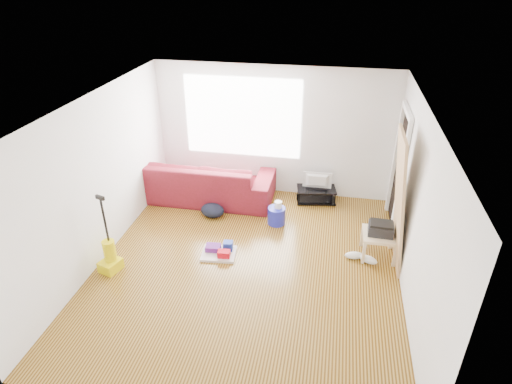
% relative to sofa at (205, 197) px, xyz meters
% --- Properties ---
extents(room, '(4.51, 5.01, 2.51)m').
position_rel_sofa_xyz_m(room, '(1.33, -1.80, 1.25)').
color(room, '#412607').
rests_on(room, ground).
extents(sofa, '(2.67, 1.04, 0.78)m').
position_rel_sofa_xyz_m(sofa, '(0.00, 0.00, 0.00)').
color(sofa, '#5B1217').
rests_on(sofa, ground).
extents(tv_stand, '(0.78, 0.52, 0.27)m').
position_rel_sofa_xyz_m(tv_stand, '(2.15, 0.27, 0.15)').
color(tv_stand, black).
rests_on(tv_stand, ground).
extents(tv, '(0.55, 0.07, 0.31)m').
position_rel_sofa_xyz_m(tv, '(2.15, 0.27, 0.43)').
color(tv, black).
rests_on(tv, tv_stand).
extents(side_table, '(0.52, 0.52, 0.41)m').
position_rel_sofa_xyz_m(side_table, '(3.21, -1.28, 0.35)').
color(side_table, beige).
rests_on(side_table, ground).
extents(printer, '(0.39, 0.30, 0.20)m').
position_rel_sofa_xyz_m(printer, '(3.21, -1.28, 0.51)').
color(printer, black).
rests_on(printer, side_table).
extents(bucket, '(0.31, 0.31, 0.31)m').
position_rel_sofa_xyz_m(bucket, '(1.51, -0.65, 0.00)').
color(bucket, '#1C22AD').
rests_on(bucket, ground).
extents(toilet_paper, '(0.13, 0.13, 0.12)m').
position_rel_sofa_xyz_m(toilet_paper, '(1.54, -0.64, 0.22)').
color(toilet_paper, silver).
rests_on(toilet_paper, bucket).
extents(cleaning_tray, '(0.57, 0.47, 0.19)m').
position_rel_sofa_xyz_m(cleaning_tray, '(0.77, -1.73, 0.06)').
color(cleaning_tray, silver).
rests_on(cleaning_tray, ground).
extents(backpack, '(0.50, 0.43, 0.24)m').
position_rel_sofa_xyz_m(backpack, '(0.34, -0.64, 0.00)').
color(backpack, black).
rests_on(backpack, ground).
extents(sneakers, '(0.52, 0.27, 0.12)m').
position_rel_sofa_xyz_m(sneakers, '(2.96, -1.47, 0.06)').
color(sneakers, silver).
rests_on(sneakers, ground).
extents(vacuum, '(0.33, 0.36, 1.24)m').
position_rel_sofa_xyz_m(vacuum, '(-0.74, -2.38, 0.23)').
color(vacuum, '#DFCD07').
rests_on(vacuum, ground).
extents(door_panel, '(0.26, 0.84, 2.09)m').
position_rel_sofa_xyz_m(door_panel, '(3.39, -1.39, 0.00)').
color(door_panel, tan).
rests_on(door_panel, ground).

